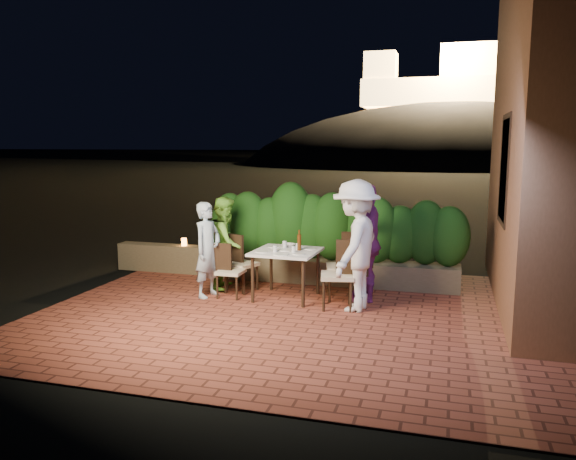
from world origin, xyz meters
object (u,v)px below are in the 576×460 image
at_px(bowl, 289,245).
at_px(diner_green, 226,243).
at_px(chair_right_back, 343,266).
at_px(chair_right_front, 337,274).
at_px(chair_left_front, 231,270).
at_px(beer_bottle, 299,240).
at_px(parapet_lamp, 184,242).
at_px(dining_table, 286,274).
at_px(chair_left_back, 242,263).
at_px(diner_blue, 208,250).
at_px(diner_purple, 367,242).
at_px(diner_white, 356,245).

bearing_deg(bowl, diner_green, 178.62).
relative_size(chair_right_back, diner_green, 0.69).
bearing_deg(chair_right_front, chair_left_front, -16.55).
distance_m(beer_bottle, chair_right_front, 0.86).
height_order(beer_bottle, parapet_lamp, beer_bottle).
height_order(dining_table, chair_right_front, chair_right_front).
height_order(chair_left_back, diner_blue, diner_blue).
bearing_deg(diner_blue, diner_purple, -64.70).
relative_size(bowl, chair_right_front, 0.19).
bearing_deg(chair_left_back, diner_green, -171.39).
xyz_separation_m(diner_blue, parapet_lamp, (-1.10, 1.40, -0.17)).
distance_m(chair_left_front, parapet_lamp, 1.98).
height_order(diner_blue, parapet_lamp, diner_blue).
bearing_deg(parapet_lamp, diner_purple, -14.65).
relative_size(beer_bottle, chair_right_front, 0.32).
bearing_deg(diner_green, chair_right_back, -103.41).
distance_m(bowl, chair_left_back, 0.84).
distance_m(bowl, chair_right_front, 1.13).
height_order(beer_bottle, chair_right_back, beer_bottle).
distance_m(chair_left_back, diner_white, 2.07).
xyz_separation_m(chair_right_front, chair_right_back, (-0.01, 0.48, 0.02)).
height_order(chair_left_front, parapet_lamp, chair_left_front).
bearing_deg(parapet_lamp, chair_left_back, -31.29).
height_order(dining_table, chair_left_back, chair_left_back).
distance_m(diner_blue, parapet_lamp, 1.79).
xyz_separation_m(bowl, diner_blue, (-1.14, -0.55, -0.03)).
relative_size(chair_right_front, diner_purple, 0.56).
distance_m(chair_left_front, diner_purple, 2.13).
xyz_separation_m(bowl, diner_purple, (1.24, -0.07, 0.12)).
bearing_deg(chair_right_front, beer_bottle, -40.97).
xyz_separation_m(diner_green, parapet_lamp, (-1.17, 0.82, -0.18)).
xyz_separation_m(beer_bottle, diner_blue, (-1.39, -0.30, -0.17)).
bearing_deg(chair_left_front, bowl, 31.74).
xyz_separation_m(dining_table, chair_left_front, (-0.85, -0.17, 0.05)).
height_order(beer_bottle, diner_purple, diner_purple).
distance_m(bowl, chair_right_back, 0.94).
bearing_deg(diner_white, chair_left_front, -84.68).
relative_size(bowl, diner_green, 0.13).
bearing_deg(diner_blue, parapet_lamp, 52.16).
height_order(beer_bottle, bowl, beer_bottle).
xyz_separation_m(bowl, chair_right_front, (0.91, -0.62, -0.27)).
distance_m(chair_left_front, diner_white, 2.03).
bearing_deg(beer_bottle, bowl, 133.60).
relative_size(chair_left_front, diner_green, 0.56).
relative_size(diner_blue, diner_purple, 0.83).
xyz_separation_m(dining_table, chair_left_back, (-0.82, 0.27, 0.08)).
relative_size(chair_left_back, chair_right_back, 0.86).
height_order(beer_bottle, chair_left_back, beer_bottle).
bearing_deg(diner_green, parapet_lamp, 46.32).
height_order(chair_right_front, diner_white, diner_white).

